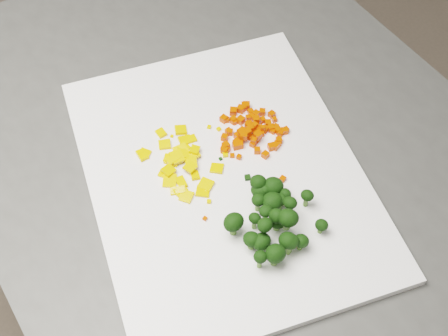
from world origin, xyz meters
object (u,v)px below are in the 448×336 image
Objects in this scene: cutting_board at (224,175)px; broccoli_pile at (280,218)px; counter_block at (237,289)px; carrot_pile at (250,127)px; pepper_pile at (180,158)px.

broccoli_pile is (0.11, -0.04, 0.04)m from cutting_board.
cutting_board is at bearing 163.03° from broccoli_pile.
counter_block is 8.19× the size of broccoli_pile.
broccoli_pile reaches higher than cutting_board.
carrot_pile is (-0.01, 0.08, 0.02)m from cutting_board.
broccoli_pile is (0.18, -0.01, 0.02)m from pepper_pile.
carrot_pile is (-0.01, 0.04, 0.48)m from counter_block.
counter_block is at bearing 43.25° from pepper_pile.
cutting_board is 3.75× the size of broccoli_pile.
counter_block is 9.82× the size of carrot_pile.
broccoli_pile is at bearing -42.75° from carrot_pile.
carrot_pile is 0.86× the size of pepper_pile.
pepper_pile reaches higher than cutting_board.
cutting_board is at bearing -94.92° from counter_block.
broccoli_pile reaches higher than carrot_pile.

